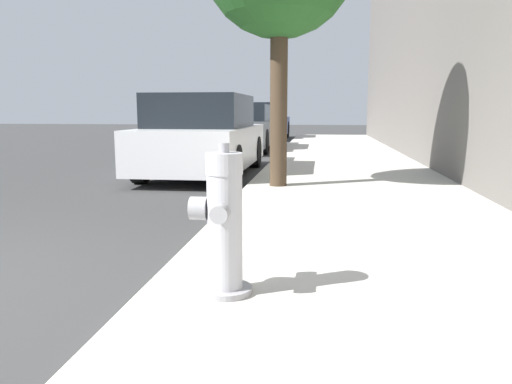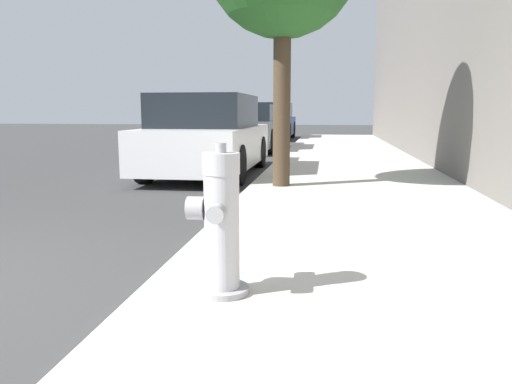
% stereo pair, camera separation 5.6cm
% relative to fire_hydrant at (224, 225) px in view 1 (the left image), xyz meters
% --- Properties ---
extents(sidewalk_slab, '(3.00, 40.00, 0.11)m').
position_rel_fire_hydrant_xyz_m(sidewalk_slab, '(1.01, -0.28, -0.45)').
color(sidewalk_slab, beige).
rests_on(sidewalk_slab, ground_plane).
extents(fire_hydrant, '(0.35, 0.36, 0.86)m').
position_rel_fire_hydrant_xyz_m(fire_hydrant, '(0.00, 0.00, 0.00)').
color(fire_hydrant, '#97979C').
rests_on(fire_hydrant, sidewalk_slab).
extents(parked_car_near, '(1.70, 4.07, 1.42)m').
position_rel_fire_hydrant_xyz_m(parked_car_near, '(-1.55, 6.10, 0.18)').
color(parked_car_near, silver).
rests_on(parked_car_near, ground_plane).
extents(parked_car_mid, '(1.69, 3.93, 1.32)m').
position_rel_fire_hydrant_xyz_m(parked_car_mid, '(-1.70, 11.61, 0.14)').
color(parked_car_mid, '#4C5156').
rests_on(parked_car_mid, ground_plane).
extents(parked_car_far, '(1.89, 4.02, 1.48)m').
position_rel_fire_hydrant_xyz_m(parked_car_far, '(-1.78, 17.71, 0.21)').
color(parked_car_far, navy).
rests_on(parked_car_far, ground_plane).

